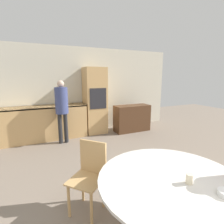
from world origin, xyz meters
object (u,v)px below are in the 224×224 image
dining_table (170,193)px  chair_far_left (90,172)px  oven_unit (95,101)px  person_standing (62,105)px  cup (189,179)px  sideboard (132,118)px

dining_table → chair_far_left: size_ratio=1.63×
oven_unit → chair_far_left: bearing=-110.7°
person_standing → cup: (0.62, -3.47, -0.25)m
sideboard → cup: bearing=-113.4°
oven_unit → chair_far_left: oven_unit is taller
oven_unit → dining_table: (-0.54, -3.84, -0.45)m
sideboard → chair_far_left: 3.50m
oven_unit → cup: size_ratio=20.12×
dining_table → chair_far_left: chair_far_left is taller
sideboard → person_standing: person_standing is taller
sideboard → person_standing: bearing=-176.2°
sideboard → cup: 3.95m
person_standing → cup: size_ratio=16.48×
chair_far_left → cup: chair_far_left is taller
dining_table → cup: size_ratio=14.91×
dining_table → sideboard: bearing=64.5°
dining_table → cup: cup is taller
oven_unit → chair_far_left: size_ratio=2.21×
sideboard → chair_far_left: size_ratio=1.26×
dining_table → person_standing: bearing=99.0°
oven_unit → dining_table: oven_unit is taller
oven_unit → person_standing: size_ratio=1.22×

